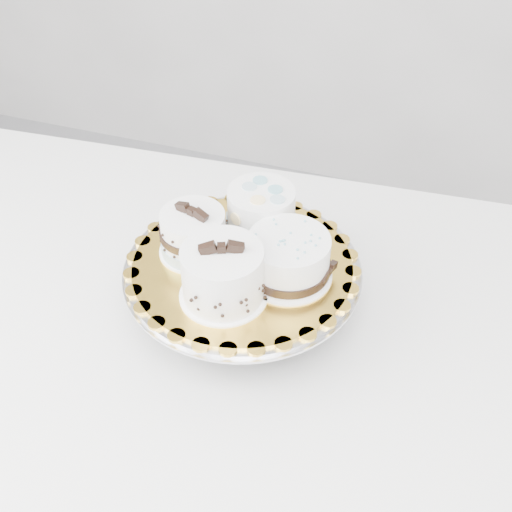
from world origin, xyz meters
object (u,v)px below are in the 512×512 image
(cake_banded, at_px, (194,235))
(table, at_px, (226,360))
(cake_stand, at_px, (243,280))
(cake_swirl, at_px, (223,275))
(cake_dots, at_px, (261,211))
(cake_board, at_px, (242,264))
(cake_ribbon, at_px, (289,259))

(cake_banded, bearing_deg, table, -22.95)
(cake_stand, bearing_deg, cake_swirl, -92.18)
(cake_banded, relative_size, cake_dots, 0.95)
(table, relative_size, cake_board, 4.25)
(table, xyz_separation_m, cake_dots, (0.02, 0.13, 0.21))
(cake_board, bearing_deg, cake_banded, 178.00)
(cake_stand, relative_size, cake_swirl, 2.42)
(cake_banded, bearing_deg, cake_board, 15.49)
(cake_dots, height_order, cake_ribbon, cake_dots)
(cake_swirl, xyz_separation_m, cake_ribbon, (0.07, 0.07, -0.01))
(cake_swirl, bearing_deg, table, 94.97)
(cake_ribbon, bearing_deg, table, -138.47)
(cake_stand, height_order, cake_ribbon, cake_ribbon)
(cake_ribbon, bearing_deg, cake_dots, 140.85)
(cake_swirl, bearing_deg, cake_ribbon, 20.21)
(cake_stand, xyz_separation_m, cake_ribbon, (0.07, -0.00, 0.07))
(cake_stand, distance_m, cake_ribbon, 0.10)
(cake_stand, xyz_separation_m, cake_dots, (0.00, 0.08, 0.07))
(table, height_order, cake_banded, cake_banded)
(cake_dots, distance_m, cake_ribbon, 0.11)
(cake_stand, bearing_deg, cake_ribbon, -1.72)
(cake_ribbon, bearing_deg, cake_board, -170.71)
(cake_dots, bearing_deg, cake_ribbon, -45.60)
(cake_board, distance_m, cake_dots, 0.09)
(cake_dots, bearing_deg, cake_board, -87.21)
(table, distance_m, cake_ribbon, 0.22)
(cake_swirl, xyz_separation_m, cake_banded, (-0.07, 0.07, -0.01))
(cake_board, height_order, cake_dots, cake_dots)
(cake_banded, relative_size, cake_ribbon, 0.85)
(cake_swirl, relative_size, cake_banded, 1.23)
(cake_stand, relative_size, cake_banded, 2.97)
(cake_swirl, height_order, cake_dots, cake_swirl)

